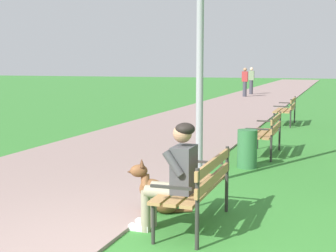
% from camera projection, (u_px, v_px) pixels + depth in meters
% --- Properties ---
extents(paved_path, '(4.13, 60.00, 0.04)m').
position_uv_depth(paved_path, '(260.00, 96.00, 27.93)').
color(paved_path, gray).
rests_on(paved_path, ground).
extents(park_bench_near, '(0.55, 1.50, 0.85)m').
position_uv_depth(park_bench_near, '(198.00, 184.00, 5.68)').
color(park_bench_near, olive).
rests_on(park_bench_near, ground).
extents(park_bench_mid, '(0.55, 1.50, 0.85)m').
position_uv_depth(park_bench_mid, '(267.00, 131.00, 10.14)').
color(park_bench_mid, olive).
rests_on(park_bench_mid, ground).
extents(park_bench_far, '(0.55, 1.50, 0.85)m').
position_uv_depth(park_bench_far, '(287.00, 108.00, 15.13)').
color(park_bench_far, olive).
rests_on(park_bench_far, ground).
extents(person_seated_on_near_bench, '(0.74, 0.49, 1.25)m').
position_uv_depth(person_seated_on_near_bench, '(175.00, 173.00, 5.49)').
color(person_seated_on_near_bench, gray).
rests_on(person_seated_on_near_bench, ground).
extents(dog_brown, '(0.78, 0.48, 0.71)m').
position_uv_depth(dog_brown, '(158.00, 194.00, 6.21)').
color(dog_brown, brown).
rests_on(dog_brown, ground).
extents(lamp_post_near, '(0.24, 0.24, 4.47)m').
position_uv_depth(lamp_post_near, '(200.00, 36.00, 7.41)').
color(lamp_post_near, gray).
rests_on(lamp_post_near, ground).
extents(litter_bin, '(0.36, 0.36, 0.70)m').
position_uv_depth(litter_bin, '(247.00, 149.00, 8.93)').
color(litter_bin, '#2D6638').
rests_on(litter_bin, ground).
extents(pedestrian_distant, '(0.32, 0.22, 1.65)m').
position_uv_depth(pedestrian_distant, '(245.00, 82.00, 27.44)').
color(pedestrian_distant, '#383842').
rests_on(pedestrian_distant, ground).
extents(pedestrian_further_distant, '(0.32, 0.22, 1.65)m').
position_uv_depth(pedestrian_further_distant, '(251.00, 81.00, 29.60)').
color(pedestrian_further_distant, '#383842').
rests_on(pedestrian_further_distant, ground).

